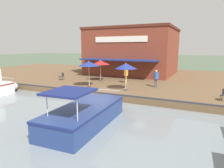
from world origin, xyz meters
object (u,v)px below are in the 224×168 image
patio_umbrella_back_row (89,64)px  tree_behind_restaurant (164,41)px  patio_umbrella_mid_patio_right (126,66)px  person_mid_patio (126,74)px  person_at_quay_edge (156,76)px  motorboat_mid_row (90,111)px  tree_upstream_bank (117,46)px  patio_umbrella_by_entrance (100,62)px  cafe_chair_beside_entrance (62,76)px  waterfront_restaurant (133,51)px

patio_umbrella_back_row → tree_behind_restaurant: bearing=166.8°
patio_umbrella_mid_patio_right → person_mid_patio: patio_umbrella_mid_patio_right is taller
person_mid_patio → person_at_quay_edge: person_at_quay_edge is taller
motorboat_mid_row → patio_umbrella_back_row: bearing=-147.7°
patio_umbrella_mid_patio_right → tree_upstream_bank: (-16.67, -8.35, 1.81)m
patio_umbrella_back_row → patio_umbrella_by_entrance: 3.49m
cafe_chair_beside_entrance → person_mid_patio: size_ratio=0.53×
patio_umbrella_by_entrance → tree_upstream_bank: (-13.24, -3.91, 1.86)m
tree_upstream_bank → tree_behind_restaurant: tree_behind_restaurant is taller
motorboat_mid_row → tree_upstream_bank: tree_upstream_bank is taller
cafe_chair_beside_entrance → tree_upstream_bank: tree_upstream_bank is taller
patio_umbrella_mid_patio_right → tree_upstream_bank: size_ratio=0.41×
person_at_quay_edge → waterfront_restaurant: bearing=-148.3°
waterfront_restaurant → cafe_chair_beside_entrance: (9.50, -5.47, -2.77)m
waterfront_restaurant → motorboat_mid_row: size_ratio=1.67×
person_at_quay_edge → motorboat_mid_row: bearing=-10.3°
waterfront_restaurant → patio_umbrella_mid_patio_right: (11.67, 3.52, -1.07)m
patio_umbrella_by_entrance → patio_umbrella_mid_patio_right: bearing=52.3°
tree_upstream_bank → tree_behind_restaurant: size_ratio=0.86×
motorboat_mid_row → patio_umbrella_mid_patio_right: bearing=-176.1°
cafe_chair_beside_entrance → tree_upstream_bank: 14.93m
patio_umbrella_by_entrance → waterfront_restaurant: bearing=173.6°
waterfront_restaurant → tree_behind_restaurant: size_ratio=1.70×
person_mid_patio → tree_upstream_bank: (-13.20, -7.01, 2.99)m
tree_behind_restaurant → person_mid_patio: bearing=-6.0°
motorboat_mid_row → tree_behind_restaurant: tree_behind_restaurant is taller
patio_umbrella_by_entrance → patio_umbrella_back_row: bearing=10.1°
patio_umbrella_back_row → cafe_chair_beside_entrance: size_ratio=2.95×
cafe_chair_beside_entrance → person_mid_patio: person_mid_patio is taller
person_mid_patio → motorboat_mid_row: size_ratio=0.22×
cafe_chair_beside_entrance → motorboat_mid_row: size_ratio=0.12×
person_mid_patio → patio_umbrella_by_entrance: bearing=-89.3°
cafe_chair_beside_entrance → patio_umbrella_back_row: bearing=67.1°
waterfront_restaurant → person_at_quay_edge: 11.00m
person_at_quay_edge → motorboat_mid_row: (9.29, -1.68, -0.96)m
patio_umbrella_by_entrance → motorboat_mid_row: (10.23, 4.91, -2.03)m
person_mid_patio → tree_upstream_bank: bearing=-152.0°
motorboat_mid_row → tree_upstream_bank: bearing=-159.4°
patio_umbrella_by_entrance → motorboat_mid_row: size_ratio=0.34×
person_at_quay_edge → tree_behind_restaurant: bearing=-171.5°
patio_umbrella_by_entrance → tree_upstream_bank: size_ratio=0.40×
cafe_chair_beside_entrance → tree_behind_restaurant: bearing=147.9°
tree_upstream_bank → tree_behind_restaurant: 8.43m
tree_behind_restaurant → cafe_chair_beside_entrance: bearing=-32.1°
person_at_quay_edge → tree_upstream_bank: bearing=-143.5°
patio_umbrella_by_entrance → tree_behind_restaurant: bearing=161.1°
motorboat_mid_row → waterfront_restaurant: bearing=-167.8°
patio_umbrella_mid_patio_right → cafe_chair_beside_entrance: bearing=-103.6°
patio_umbrella_back_row → tree_behind_restaurant: size_ratio=0.36×
waterfront_restaurant → cafe_chair_beside_entrance: waterfront_restaurant is taller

